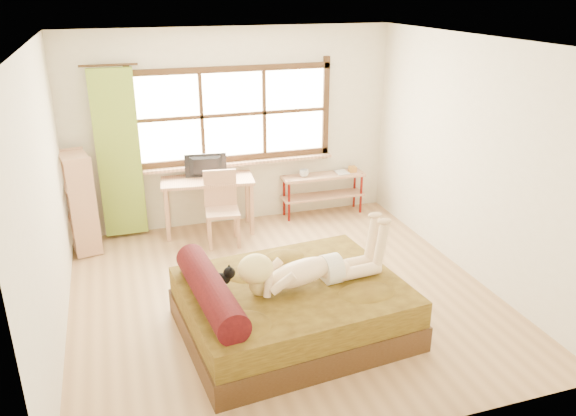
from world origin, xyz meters
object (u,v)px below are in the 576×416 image
object	(u,v)px
chair	(221,203)
pipe_shelf	(324,185)
bookshelf	(80,202)
bed	(288,307)
woman	(310,255)
kitten	(216,279)
desk	(208,186)

from	to	relation	value
chair	pipe_shelf	xyz separation A→B (m)	(1.62, 0.48, -0.08)
chair	bookshelf	bearing A→B (deg)	177.05
pipe_shelf	bookshelf	world-z (taller)	bookshelf
pipe_shelf	bookshelf	size ratio (longest dim) A/B	0.96
bed	woman	bearing A→B (deg)	-18.14
kitten	bookshelf	bearing A→B (deg)	111.23
pipe_shelf	desk	bearing A→B (deg)	-175.50
kitten	pipe_shelf	xyz separation A→B (m)	(2.11, 2.67, -0.20)
kitten	chair	distance (m)	2.24
kitten	pipe_shelf	world-z (taller)	kitten
woman	bookshelf	bearing A→B (deg)	123.37
woman	bookshelf	distance (m)	3.38
bed	chair	bearing A→B (deg)	88.89
kitten	desk	world-z (taller)	kitten
bed	pipe_shelf	world-z (taller)	bed
chair	bookshelf	distance (m)	1.77
pipe_shelf	woman	bearing A→B (deg)	-113.28
woman	kitten	distance (m)	0.90
woman	pipe_shelf	size ratio (longest dim) A/B	1.19
desk	bed	bearing A→B (deg)	-77.34
woman	chair	distance (m)	2.38
bed	pipe_shelf	xyz separation A→B (m)	(1.45, 2.77, 0.17)
bed	desk	distance (m)	2.70
desk	bookshelf	size ratio (longest dim) A/B	1.00
kitten	pipe_shelf	distance (m)	3.41
desk	pipe_shelf	bearing A→B (deg)	10.43
woman	bed	bearing A→B (deg)	161.86
woman	kitten	size ratio (longest dim) A/B	4.67
kitten	pipe_shelf	size ratio (longest dim) A/B	0.25
kitten	bookshelf	distance (m)	2.77
woman	kitten	bearing A→B (deg)	164.67
woman	chair	world-z (taller)	woman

